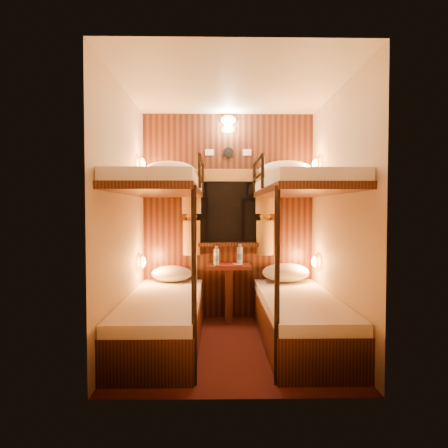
{
  "coord_description": "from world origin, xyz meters",
  "views": [
    {
      "loc": [
        -0.14,
        -3.69,
        1.27
      ],
      "look_at": [
        -0.07,
        0.15,
        1.14
      ],
      "focal_mm": 32.0,
      "sensor_mm": 36.0,
      "label": 1
    }
  ],
  "objects_px": {
    "table": "(229,285)",
    "bottle_right": "(240,255)",
    "bunk_left": "(163,286)",
    "bunk_right": "(299,285)",
    "bottle_left": "(216,257)"
  },
  "relations": [
    {
      "from": "table",
      "to": "bottle_right",
      "type": "bearing_deg",
      "value": 18.88
    },
    {
      "from": "bunk_left",
      "to": "bunk_right",
      "type": "relative_size",
      "value": 1.0
    },
    {
      "from": "table",
      "to": "bunk_left",
      "type": "bearing_deg",
      "value": -129.67
    },
    {
      "from": "bunk_left",
      "to": "bottle_left",
      "type": "distance_m",
      "value": 0.91
    },
    {
      "from": "bunk_right",
      "to": "table",
      "type": "distance_m",
      "value": 1.02
    },
    {
      "from": "bottle_right",
      "to": "bottle_left",
      "type": "bearing_deg",
      "value": -161.67
    },
    {
      "from": "bottle_left",
      "to": "bottle_right",
      "type": "relative_size",
      "value": 0.93
    },
    {
      "from": "bunk_left",
      "to": "bottle_left",
      "type": "bearing_deg",
      "value": 55.38
    },
    {
      "from": "bunk_left",
      "to": "bottle_right",
      "type": "distance_m",
      "value": 1.15
    },
    {
      "from": "table",
      "to": "bottle_left",
      "type": "bearing_deg",
      "value": -162.19
    },
    {
      "from": "bunk_right",
      "to": "bottle_left",
      "type": "bearing_deg",
      "value": 136.93
    },
    {
      "from": "bunk_right",
      "to": "bottle_right",
      "type": "distance_m",
      "value": 0.99
    },
    {
      "from": "bottle_right",
      "to": "bunk_right",
      "type": "bearing_deg",
      "value": -57.93
    },
    {
      "from": "bunk_left",
      "to": "bunk_right",
      "type": "distance_m",
      "value": 1.3
    },
    {
      "from": "bottle_left",
      "to": "bottle_right",
      "type": "distance_m",
      "value": 0.28
    }
  ]
}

